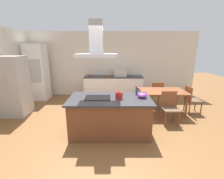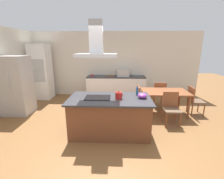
{
  "view_description": "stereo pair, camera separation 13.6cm",
  "coord_description": "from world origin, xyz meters",
  "views": [
    {
      "loc": [
        0.05,
        -3.56,
        2.07
      ],
      "look_at": [
        0.04,
        0.4,
        1.0
      ],
      "focal_mm": 25.27,
      "sensor_mm": 36.0,
      "label": 1
    },
    {
      "loc": [
        0.19,
        -3.56,
        2.07
      ],
      "look_at": [
        0.04,
        0.4,
        1.0
      ],
      "focal_mm": 25.27,
      "sensor_mm": 36.0,
      "label": 2
    }
  ],
  "objects": [
    {
      "name": "countertop_microwave",
      "position": [
        0.4,
        2.88,
        1.04
      ],
      "size": [
        0.5,
        0.38,
        0.28
      ],
      "primitive_type": "cube",
      "color": "#B2AFAA",
      "rests_on": "back_counter"
    },
    {
      "name": "back_counter",
      "position": [
        0.11,
        2.88,
        0.45
      ],
      "size": [
        2.41,
        0.62,
        0.9
      ],
      "color": "white",
      "rests_on": "ground"
    },
    {
      "name": "coffee_mug_red",
      "position": [
        -0.87,
        2.82,
        0.95
      ],
      "size": [
        0.08,
        0.08,
        0.09
      ],
      "primitive_type": "cylinder",
      "color": "red",
      "rests_on": "back_counter"
    },
    {
      "name": "refrigerator",
      "position": [
        -2.98,
        1.09,
        0.91
      ],
      "size": [
        0.8,
        0.73,
        1.82
      ],
      "color": "#B2AFAA",
      "rests_on": "ground"
    },
    {
      "name": "wall_back",
      "position": [
        0.0,
        3.25,
        1.35
      ],
      "size": [
        7.2,
        0.1,
        2.7
      ],
      "primitive_type": "cube",
      "color": "beige",
      "rests_on": "ground"
    },
    {
      "name": "range_hood",
      "position": [
        -0.29,
        0.0,
        2.1
      ],
      "size": [
        0.9,
        0.55,
        0.78
      ],
      "color": "#ADADB2"
    },
    {
      "name": "ground",
      "position": [
        0.0,
        1.5,
        0.0
      ],
      "size": [
        16.0,
        16.0,
        0.0
      ],
      "primitive_type": "plane",
      "color": "brown"
    },
    {
      "name": "cooktop",
      "position": [
        -0.29,
        0.0,
        0.91
      ],
      "size": [
        0.6,
        0.44,
        0.01
      ],
      "primitive_type": "cube",
      "color": "black",
      "rests_on": "kitchen_island"
    },
    {
      "name": "tea_kettle",
      "position": [
        0.21,
        -0.06,
        0.98
      ],
      "size": [
        0.21,
        0.16,
        0.18
      ],
      "color": "#B21E19",
      "rests_on": "kitchen_island"
    },
    {
      "name": "mixing_bowl",
      "position": [
        0.77,
        0.01,
        0.96
      ],
      "size": [
        0.22,
        0.22,
        0.12
      ],
      "primitive_type": "ellipsoid",
      "color": "purple",
      "rests_on": "kitchen_island"
    },
    {
      "name": "chair_facing_island",
      "position": [
        1.65,
        0.53,
        0.51
      ],
      "size": [
        0.42,
        0.42,
        0.89
      ],
      "color": "brown",
      "rests_on": "ground"
    },
    {
      "name": "chair_facing_back_wall",
      "position": [
        1.65,
        1.86,
        0.51
      ],
      "size": [
        0.42,
        0.42,
        0.89
      ],
      "color": "brown",
      "rests_on": "ground"
    },
    {
      "name": "olive_oil_bottle",
      "position": [
        0.68,
        0.27,
        1.0
      ],
      "size": [
        0.06,
        0.06,
        0.24
      ],
      "color": "navy",
      "rests_on": "kitchen_island"
    },
    {
      "name": "kitchen_island",
      "position": [
        0.0,
        0.0,
        0.45
      ],
      "size": [
        1.95,
        1.08,
        0.9
      ],
      "color": "brown",
      "rests_on": "ground"
    },
    {
      "name": "chair_at_right_end",
      "position": [
        2.56,
        1.2,
        0.51
      ],
      "size": [
        0.42,
        0.42,
        0.89
      ],
      "color": "brown",
      "rests_on": "ground"
    },
    {
      "name": "chair_at_left_end",
      "position": [
        0.73,
        1.2,
        0.51
      ],
      "size": [
        0.42,
        0.42,
        0.89
      ],
      "color": "brown",
      "rests_on": "ground"
    },
    {
      "name": "wall_oven_stack",
      "position": [
        -2.9,
        2.65,
        1.1
      ],
      "size": [
        0.7,
        0.66,
        2.2
      ],
      "color": "white",
      "rests_on": "ground"
    },
    {
      "name": "cutting_board",
      "position": [
        -0.13,
        2.93,
        0.91
      ],
      "size": [
        0.34,
        0.24,
        0.02
      ],
      "primitive_type": "cube",
      "color": "brown",
      "rests_on": "back_counter"
    },
    {
      "name": "dining_table",
      "position": [
        1.65,
        1.2,
        0.67
      ],
      "size": [
        1.4,
        0.9,
        0.75
      ],
      "color": "brown",
      "rests_on": "ground"
    }
  ]
}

